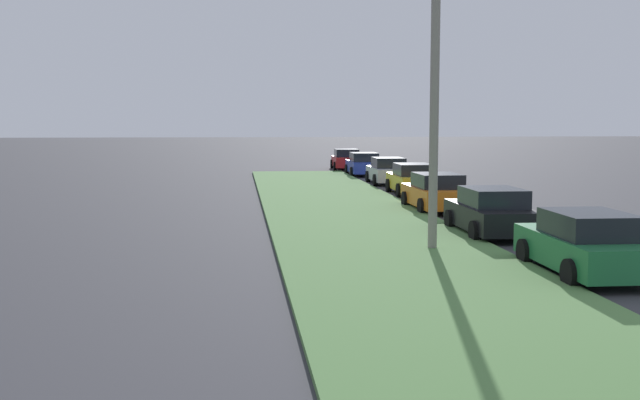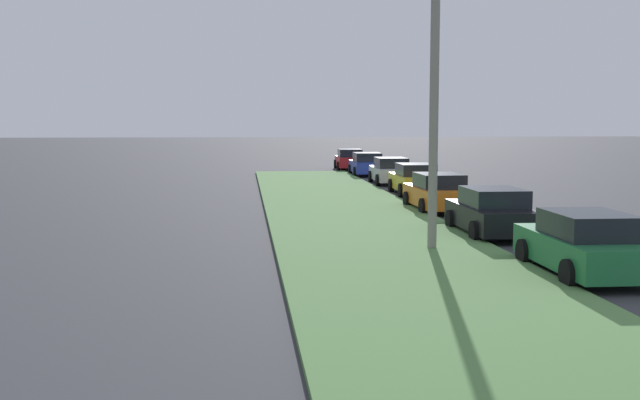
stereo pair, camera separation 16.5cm
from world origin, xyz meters
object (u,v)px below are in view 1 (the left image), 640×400
at_px(parked_car_green, 586,244).
at_px(parked_car_red, 346,159).
at_px(parked_car_black, 491,212).
at_px(streetlight, 448,87).
at_px(parked_car_blue, 364,164).
at_px(parked_car_orange, 436,193).
at_px(parked_car_yellow, 413,179).
at_px(parked_car_silver, 388,171).

height_order(parked_car_green, parked_car_red, same).
height_order(parked_car_black, streetlight, streetlight).
distance_m(parked_car_green, parked_car_blue, 31.74).
relative_size(parked_car_orange, parked_car_red, 0.99).
bearing_deg(parked_car_red, parked_car_black, -177.62).
bearing_deg(parked_car_red, parked_car_blue, -175.31).
bearing_deg(parked_car_black, parked_car_green, -178.24).
relative_size(parked_car_green, parked_car_blue, 1.00).
xyz_separation_m(parked_car_orange, parked_car_red, (25.34, -0.07, 0.00)).
relative_size(parked_car_yellow, streetlight, 0.58).
bearing_deg(parked_car_orange, parked_car_red, -0.69).
distance_m(parked_car_green, parked_car_silver, 25.22).
bearing_deg(parked_car_blue, parked_car_orange, -179.67).
height_order(parked_car_yellow, parked_car_red, same).
height_order(parked_car_red, streetlight, streetlight).
bearing_deg(parked_car_black, parked_car_orange, 0.70).
bearing_deg(parked_car_black, parked_car_red, 0.45).
height_order(parked_car_black, parked_car_blue, same).
relative_size(parked_car_green, parked_car_orange, 1.00).
bearing_deg(parked_car_silver, parked_car_red, 3.54).
height_order(parked_car_green, parked_car_black, same).
relative_size(parked_car_black, parked_car_silver, 1.00).
bearing_deg(parked_car_blue, parked_car_black, -179.40).
xyz_separation_m(parked_car_green, parked_car_black, (6.13, 0.13, 0.00)).
bearing_deg(parked_car_silver, streetlight, 174.03).
distance_m(parked_car_black, streetlight, 5.06).
relative_size(parked_car_black, parked_car_blue, 1.00).
distance_m(parked_car_orange, streetlight, 10.10).
height_order(parked_car_silver, streetlight, streetlight).
height_order(parked_car_green, streetlight, streetlight).
bearing_deg(parked_car_red, parked_car_green, -177.41).
height_order(parked_car_blue, streetlight, streetlight).
bearing_deg(parked_car_silver, parked_car_blue, 3.65).
bearing_deg(parked_car_yellow, parked_car_silver, 1.22).
height_order(parked_car_black, parked_car_red, same).
bearing_deg(parked_car_orange, parked_car_yellow, -5.73).
bearing_deg(streetlight, parked_car_black, -38.60).
height_order(parked_car_orange, parked_car_red, same).
bearing_deg(streetlight, parked_car_red, -3.68).
xyz_separation_m(parked_car_green, streetlight, (3.41, 2.30, 3.67)).
height_order(parked_car_green, parked_car_yellow, same).
xyz_separation_m(parked_car_red, streetlight, (-34.50, 2.22, 3.67)).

